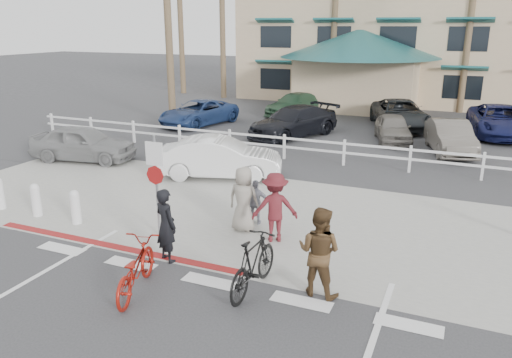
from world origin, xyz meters
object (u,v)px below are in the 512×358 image
at_px(bike_red, 135,268).
at_px(car_red_compact, 83,143).
at_px(sign_post, 157,181).
at_px(car_white_sedan, 220,158).
at_px(bike_black, 253,264).

distance_m(bike_red, car_red_compact, 11.00).
bearing_deg(car_red_compact, bike_red, -144.17).
xyz_separation_m(sign_post, car_red_compact, (-6.85, 5.02, -0.76)).
bearing_deg(car_red_compact, sign_post, -137.01).
bearing_deg(car_white_sedan, sign_post, 171.87).
height_order(sign_post, bike_black, sign_post).
bearing_deg(car_white_sedan, bike_red, 176.81).
height_order(bike_red, car_white_sedan, car_white_sedan).
bearing_deg(bike_red, sign_post, -82.04).
height_order(bike_red, car_red_compact, car_red_compact).
xyz_separation_m(bike_black, car_white_sedan, (-4.18, 6.66, 0.11)).
distance_m(sign_post, car_red_compact, 8.53).
height_order(sign_post, bike_red, sign_post).
relative_size(bike_black, car_red_compact, 0.48).
bearing_deg(bike_red, car_red_compact, -59.66).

